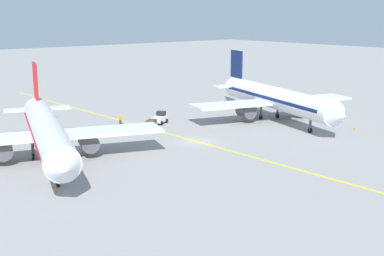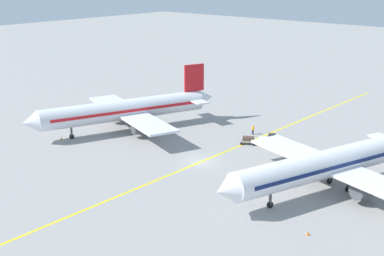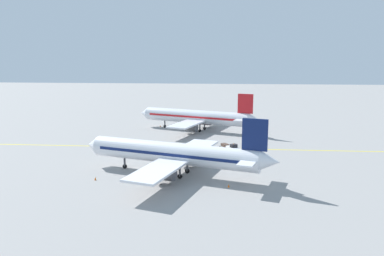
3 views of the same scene
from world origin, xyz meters
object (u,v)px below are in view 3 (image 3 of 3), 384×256
object	(u,v)px
ground_crew_worker	(247,143)
traffic_cone_mid_apron	(229,186)
airplane_at_gate	(175,154)
baggage_tug_white	(232,149)
airplane_adjacent_stand	(197,117)
baggage_cart_trailing	(225,146)
traffic_cone_near_nose	(95,179)
traffic_cone_by_wingtip	(160,126)

from	to	relation	value
ground_crew_worker	traffic_cone_mid_apron	size ratio (longest dim) A/B	3.05
airplane_at_gate	ground_crew_worker	xyz separation A→B (m)	(21.34, -13.32, -2.80)
traffic_cone_mid_apron	ground_crew_worker	bearing A→B (deg)	-9.01
baggage_tug_white	airplane_adjacent_stand	bearing A→B (deg)	21.53
baggage_cart_trailing	baggage_tug_white	bearing A→B (deg)	-150.99
airplane_at_gate	baggage_tug_white	world-z (taller)	airplane_at_gate
ground_crew_worker	traffic_cone_near_nose	distance (m)	36.30
airplane_at_gate	traffic_cone_by_wingtip	bearing A→B (deg)	13.04
airplane_at_gate	ground_crew_worker	bearing A→B (deg)	-31.97
baggage_cart_trailing	ground_crew_worker	world-z (taller)	ground_crew_worker
airplane_at_gate	baggage_cart_trailing	distance (m)	20.85
baggage_tug_white	traffic_cone_near_nose	size ratio (longest dim) A/B	6.09
baggage_cart_trailing	ground_crew_worker	distance (m)	5.49
airplane_at_gate	traffic_cone_by_wingtip	distance (m)	45.10
airplane_at_gate	traffic_cone_by_wingtip	xyz separation A→B (m)	(43.81, 10.14, -3.43)
traffic_cone_mid_apron	traffic_cone_near_nose	bearing A→B (deg)	86.16
baggage_tug_white	traffic_cone_by_wingtip	bearing A→B (deg)	35.92
airplane_adjacent_stand	traffic_cone_mid_apron	distance (m)	45.81
airplane_at_gate	baggage_tug_white	bearing A→B (deg)	-32.16
traffic_cone_near_nose	traffic_cone_by_wingtip	distance (m)	47.83
baggage_tug_white	traffic_cone_near_nose	world-z (taller)	baggage_tug_white
traffic_cone_mid_apron	traffic_cone_by_wingtip	xyz separation A→B (m)	(49.22, 19.22, 0.00)
traffic_cone_mid_apron	traffic_cone_by_wingtip	bearing A→B (deg)	21.33
baggage_cart_trailing	airplane_adjacent_stand	bearing A→B (deg)	20.41
airplane_adjacent_stand	traffic_cone_near_nose	world-z (taller)	airplane_adjacent_stand
traffic_cone_mid_apron	traffic_cone_by_wingtip	distance (m)	52.84
airplane_at_gate	ground_crew_worker	world-z (taller)	airplane_at_gate
airplane_adjacent_stand	baggage_cart_trailing	xyz separation A→B (m)	(-20.66, -7.69, -2.95)
traffic_cone_near_nose	traffic_cone_by_wingtip	size ratio (longest dim) A/B	1.00
baggage_tug_white	baggage_cart_trailing	xyz separation A→B (m)	(2.88, 1.60, -0.14)
baggage_cart_trailing	traffic_cone_mid_apron	size ratio (longest dim) A/B	5.37
baggage_cart_trailing	ground_crew_worker	size ratio (longest dim) A/B	1.76
airplane_at_gate	traffic_cone_near_nose	size ratio (longest dim) A/B	63.31
baggage_tug_white	baggage_cart_trailing	world-z (taller)	baggage_tug_white
airplane_at_gate	traffic_cone_by_wingtip	size ratio (longest dim) A/B	63.31
traffic_cone_near_nose	traffic_cone_mid_apron	distance (m)	21.84
airplane_at_gate	traffic_cone_mid_apron	distance (m)	11.11
baggage_tug_white	traffic_cone_near_nose	xyz separation A→B (m)	(-19.90, 22.75, -0.63)
baggage_tug_white	traffic_cone_near_nose	distance (m)	30.23
baggage_cart_trailing	traffic_cone_mid_apron	bearing A→B (deg)	-178.48
airplane_adjacent_stand	ground_crew_worker	world-z (taller)	airplane_adjacent_stand
traffic_cone_mid_apron	traffic_cone_by_wingtip	world-z (taller)	same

